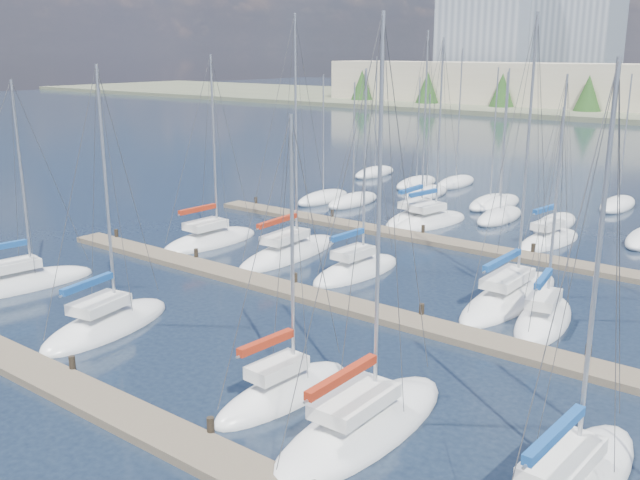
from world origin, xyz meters
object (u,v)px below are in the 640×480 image
Objects in this scene: sailboat_h at (210,240)px; sailboat_a at (20,284)px; sailboat_l at (543,320)px; sailboat_d at (283,393)px; sailboat_i at (289,253)px; sailboat_p at (549,241)px; sailboat_j at (357,270)px; sailboat_n at (417,217)px; sailboat_o at (430,222)px; sailboat_c at (107,325)px; sailboat_e at (362,427)px; sailboat_k at (510,297)px.

sailboat_a is (-1.41, -13.02, 0.00)m from sailboat_h.
sailboat_d reaches higher than sailboat_l.
sailboat_p is at bearing 43.56° from sailboat_i.
sailboat_j is 11.81m from sailboat_h.
sailboat_n is at bearing -175.11° from sailboat_p.
sailboat_d is at bearing -61.95° from sailboat_j.
sailboat_j is at bearing 5.12° from sailboat_h.
sailboat_n is at bearing 165.41° from sailboat_o.
sailboat_c is 1.07× the size of sailboat_a.
sailboat_j is at bearing -8.57° from sailboat_i.
sailboat_h is 23.14m from sailboat_d.
sailboat_p is at bearing -4.43° from sailboat_n.
sailboat_i reaches higher than sailboat_e.
sailboat_c is 1.17× the size of sailboat_l.
sailboat_i is at bearing 84.79° from sailboat_c.
sailboat_o is (-11.73, 12.34, 0.01)m from sailboat_k.
sailboat_i is 1.42× the size of sailboat_l.
sailboat_i is at bearing 136.72° from sailboat_e.
sailboat_j is at bearing 165.83° from sailboat_l.
sailboat_p is at bearing 62.62° from sailboat_a.
sailboat_p is 10.73m from sailboat_n.
sailboat_i reaches higher than sailboat_k.
sailboat_i is (-5.57, 0.45, 0.01)m from sailboat_j.
sailboat_h is 13.10m from sailboat_a.
sailboat_i is at bearing 133.71° from sailboat_d.
sailboat_a is 29.17m from sailboat_n.
sailboat_h reaches higher than sailboat_d.
sailboat_p is (-2.61, 12.41, 0.00)m from sailboat_k.
sailboat_l is 0.72× the size of sailboat_k.
sailboat_n reaches higher than sailboat_l.
sailboat_h is 16.73m from sailboat_o.
sailboat_a is 1.00× the size of sailboat_p.
sailboat_p is (-4.05, 28.15, 0.01)m from sailboat_e.
sailboat_e is at bearing 0.95° from sailboat_d.
sailboat_n is (7.52, 14.75, 0.02)m from sailboat_h.
sailboat_a reaches higher than sailboat_l.
sailboat_k is 17.03m from sailboat_o.
sailboat_j is 1.10× the size of sailboat_d.
sailboat_i is 1.09× the size of sailboat_o.
sailboat_c is 8.88m from sailboat_a.
sailboat_o reaches higher than sailboat_l.
sailboat_h is (-6.22, -1.01, -0.01)m from sailboat_i.
sailboat_c is 15.64m from sailboat_h.
sailboat_h is 20.91m from sailboat_k.
sailboat_p is (19.65, 27.12, 0.01)m from sailboat_a.
sailboat_l is (17.23, -1.42, -0.01)m from sailboat_i.
sailboat_n is (-10.71, 0.65, 0.01)m from sailboat_p.
sailboat_h is at bearing 147.64° from sailboat_e.
sailboat_a is at bearing -178.33° from sailboat_d.
sailboat_i reaches higher than sailboat_c.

